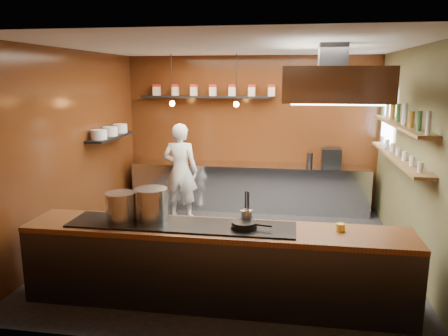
% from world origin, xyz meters
% --- Properties ---
extents(floor, '(5.00, 5.00, 0.00)m').
position_xyz_m(floor, '(0.00, 0.00, 0.00)').
color(floor, black).
rests_on(floor, ground).
extents(back_wall, '(5.00, 0.00, 5.00)m').
position_xyz_m(back_wall, '(0.00, 2.50, 1.50)').
color(back_wall, '#3C180B').
rests_on(back_wall, ground).
extents(left_wall, '(0.00, 5.00, 5.00)m').
position_xyz_m(left_wall, '(-2.50, 0.00, 1.50)').
color(left_wall, '#3C180B').
rests_on(left_wall, ground).
extents(right_wall, '(0.00, 5.00, 5.00)m').
position_xyz_m(right_wall, '(2.50, 0.00, 1.50)').
color(right_wall, brown).
rests_on(right_wall, ground).
extents(ceiling, '(5.00, 5.00, 0.00)m').
position_xyz_m(ceiling, '(0.00, 0.00, 3.00)').
color(ceiling, silver).
rests_on(ceiling, back_wall).
extents(window_pane, '(0.00, 1.00, 1.00)m').
position_xyz_m(window_pane, '(2.45, 1.70, 1.90)').
color(window_pane, white).
rests_on(window_pane, right_wall).
extents(prep_counter, '(4.60, 0.65, 0.90)m').
position_xyz_m(prep_counter, '(0.00, 2.17, 0.45)').
color(prep_counter, silver).
rests_on(prep_counter, floor).
extents(pass_counter, '(4.40, 0.72, 0.94)m').
position_xyz_m(pass_counter, '(-0.00, -1.60, 0.47)').
color(pass_counter, '#38383D').
rests_on(pass_counter, floor).
extents(tin_shelf, '(2.60, 0.26, 0.04)m').
position_xyz_m(tin_shelf, '(-0.90, 2.36, 2.20)').
color(tin_shelf, black).
rests_on(tin_shelf, back_wall).
extents(plate_shelf, '(0.30, 1.40, 0.04)m').
position_xyz_m(plate_shelf, '(-2.34, 1.00, 1.55)').
color(plate_shelf, black).
rests_on(plate_shelf, left_wall).
extents(bottle_shelf_upper, '(0.26, 2.80, 0.04)m').
position_xyz_m(bottle_shelf_upper, '(2.34, 0.30, 1.92)').
color(bottle_shelf_upper, olive).
rests_on(bottle_shelf_upper, right_wall).
extents(bottle_shelf_lower, '(0.26, 2.80, 0.04)m').
position_xyz_m(bottle_shelf_lower, '(2.34, 0.30, 1.45)').
color(bottle_shelf_lower, olive).
rests_on(bottle_shelf_lower, right_wall).
extents(extractor_hood, '(1.20, 2.00, 0.72)m').
position_xyz_m(extractor_hood, '(1.30, -0.40, 2.51)').
color(extractor_hood, '#38383D').
rests_on(extractor_hood, ceiling).
extents(pendant_left, '(0.10, 0.10, 0.95)m').
position_xyz_m(pendant_left, '(-1.40, 1.70, 2.15)').
color(pendant_left, black).
rests_on(pendant_left, ceiling).
extents(pendant_right, '(0.10, 0.10, 0.95)m').
position_xyz_m(pendant_right, '(-0.20, 1.70, 2.15)').
color(pendant_right, black).
rests_on(pendant_right, ceiling).
extents(storage_tins, '(2.43, 0.13, 0.22)m').
position_xyz_m(storage_tins, '(-0.75, 2.36, 2.33)').
color(storage_tins, beige).
rests_on(storage_tins, tin_shelf).
extents(plate_stacks, '(0.26, 1.16, 0.16)m').
position_xyz_m(plate_stacks, '(-2.34, 1.00, 1.65)').
color(plate_stacks, silver).
rests_on(plate_stacks, plate_shelf).
extents(bottles, '(0.06, 2.66, 0.24)m').
position_xyz_m(bottles, '(2.34, 0.30, 2.06)').
color(bottles, silver).
rests_on(bottles, bottle_shelf_upper).
extents(wine_glasses, '(0.07, 2.37, 0.13)m').
position_xyz_m(wine_glasses, '(2.34, 0.30, 1.53)').
color(wine_glasses, silver).
rests_on(wine_glasses, bottle_shelf_lower).
extents(stockpot_large, '(0.50, 0.50, 0.38)m').
position_xyz_m(stockpot_large, '(-0.78, -1.51, 1.13)').
color(stockpot_large, '#B8BBC0').
rests_on(stockpot_large, pass_counter).
extents(stockpot_small, '(0.42, 0.42, 0.33)m').
position_xyz_m(stockpot_small, '(-1.12, -1.58, 1.11)').
color(stockpot_small, '#B2B4B9').
rests_on(stockpot_small, pass_counter).
extents(utensil_crock, '(0.17, 0.17, 0.17)m').
position_xyz_m(utensil_crock, '(0.35, -1.51, 1.02)').
color(utensil_crock, silver).
rests_on(utensil_crock, pass_counter).
extents(frying_pan, '(0.46, 0.30, 0.07)m').
position_xyz_m(frying_pan, '(0.33, -1.63, 0.98)').
color(frying_pan, black).
rests_on(frying_pan, pass_counter).
extents(butter_jar, '(0.12, 0.12, 0.08)m').
position_xyz_m(butter_jar, '(1.38, -1.51, 0.96)').
color(butter_jar, yellow).
rests_on(butter_jar, pass_counter).
extents(espresso_machine, '(0.37, 0.35, 0.36)m').
position_xyz_m(espresso_machine, '(1.57, 2.18, 1.08)').
color(espresso_machine, black).
rests_on(espresso_machine, prep_counter).
extents(chef, '(0.66, 0.45, 1.77)m').
position_xyz_m(chef, '(-1.20, 1.43, 0.88)').
color(chef, white).
rests_on(chef, floor).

